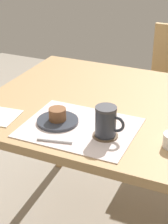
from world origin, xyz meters
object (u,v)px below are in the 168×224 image
object	(u,v)px
dining_table	(108,119)
pastry_plate	(58,121)
coffee_mug	(106,121)
pastry	(57,114)

from	to	relation	value
dining_table	pastry_plate	bearing A→B (deg)	-114.80
pastry_plate	coffee_mug	xyz separation A→B (m)	(0.21, -0.02, 0.06)
dining_table	pastry	xyz separation A→B (m)	(-0.12, -0.25, 0.12)
pastry_plate	pastry	bearing A→B (deg)	0.00
dining_table	pastry	world-z (taller)	pastry
pastry	dining_table	bearing A→B (deg)	65.20
coffee_mug	dining_table	bearing A→B (deg)	108.50
dining_table	coffee_mug	bearing A→B (deg)	-71.50
pastry	coffee_mug	bearing A→B (deg)	-5.97
pastry_plate	coffee_mug	bearing A→B (deg)	-5.97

